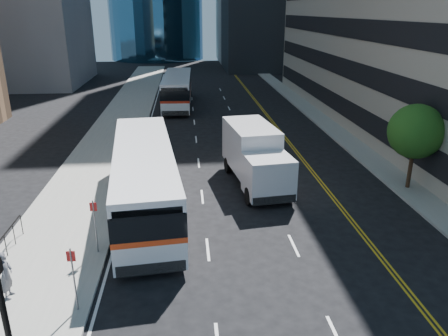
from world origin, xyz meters
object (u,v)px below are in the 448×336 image
object	(u,v)px
lamp_post	(7,328)
pedestrian	(6,275)
street_tree	(416,132)
box_truck	(255,156)
bus_rear	(178,89)
bus_front	(145,177)

from	to	relation	value
lamp_post	pedestrian	bearing A→B (deg)	113.05
pedestrian	street_tree	bearing A→B (deg)	-67.78
street_tree	box_truck	xyz separation A→B (m)	(-9.15, 1.68, -1.76)
street_tree	pedestrian	bearing A→B (deg)	-155.88
pedestrian	bus_rear	bearing A→B (deg)	-11.60
lamp_post	bus_front	world-z (taller)	lamp_post
lamp_post	bus_rear	distance (m)	40.18
street_tree	pedestrian	world-z (taller)	street_tree
lamp_post	pedestrian	xyz separation A→B (m)	(-2.12, 4.99, -1.62)
street_tree	lamp_post	world-z (taller)	street_tree
bus_front	pedestrian	world-z (taller)	bus_front
box_truck	pedestrian	distance (m)	15.34
box_truck	pedestrian	bearing A→B (deg)	-143.10
street_tree	bus_rear	world-z (taller)	street_tree
bus_rear	box_truck	distance (m)	24.81
bus_rear	box_truck	xyz separation A→B (m)	(4.99, -24.30, 0.01)
bus_front	pedestrian	distance (m)	8.77
bus_front	box_truck	world-z (taller)	box_truck
lamp_post	bus_front	bearing A→B (deg)	79.10
bus_rear	bus_front	bearing A→B (deg)	-91.32
lamp_post	bus_front	distance (m)	12.71
street_tree	bus_front	world-z (taller)	street_tree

